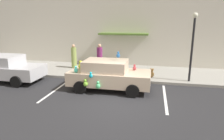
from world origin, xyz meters
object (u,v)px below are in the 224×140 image
teddy_bear_on_sidewalk (152,73)px  pedestrian_near_shopfront (100,59)px  parked_sedan_behind (3,68)px  street_lamp_post (193,40)px  pedestrian_walking_past (74,57)px  plush_covered_car (108,75)px

teddy_bear_on_sidewalk → pedestrian_near_shopfront: 3.49m
parked_sedan_behind → street_lamp_post: (10.68, 1.70, 1.68)m
pedestrian_near_shopfront → pedestrian_walking_past: 2.34m
street_lamp_post → pedestrian_walking_past: bearing=167.2°
parked_sedan_behind → pedestrian_near_shopfront: pedestrian_near_shopfront is taller
street_lamp_post → pedestrian_near_shopfront: street_lamp_post is taller
teddy_bear_on_sidewalk → pedestrian_near_shopfront: pedestrian_near_shopfront is taller
parked_sedan_behind → pedestrian_walking_past: bearing=48.7°
pedestrian_near_shopfront → plush_covered_car: bearing=-66.2°
plush_covered_car → street_lamp_post: (4.29, 1.89, 1.68)m
teddy_bear_on_sidewalk → pedestrian_near_shopfront: size_ratio=0.30×
pedestrian_near_shopfront → street_lamp_post: bearing=-8.9°
teddy_bear_on_sidewalk → street_lamp_post: street_lamp_post is taller
pedestrian_walking_past → plush_covered_car: bearing=-47.1°
plush_covered_car → street_lamp_post: street_lamp_post is taller
parked_sedan_behind → pedestrian_walking_past: size_ratio=2.65×
plush_covered_car → street_lamp_post: size_ratio=1.11×
plush_covered_car → pedestrian_near_shopfront: pedestrian_near_shopfront is taller
plush_covered_car → pedestrian_walking_past: plush_covered_car is taller
plush_covered_car → parked_sedan_behind: size_ratio=0.92×
street_lamp_post → parked_sedan_behind: bearing=-171.0°
street_lamp_post → teddy_bear_on_sidewalk: bearing=170.5°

